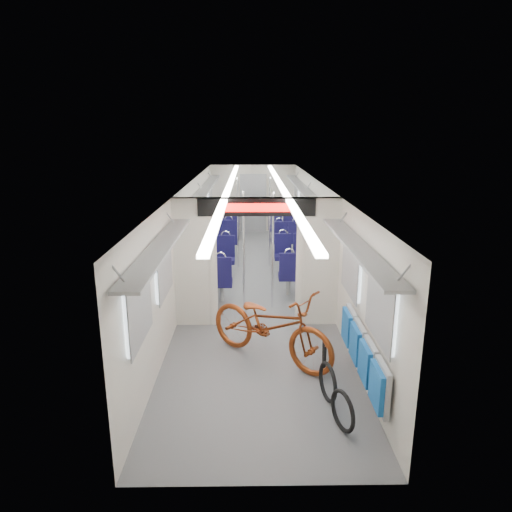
% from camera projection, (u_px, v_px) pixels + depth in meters
% --- Properties ---
extents(carriage, '(12.00, 12.02, 2.31)m').
position_uv_depth(carriage, '(255.00, 224.00, 9.64)').
color(carriage, '#515456').
rests_on(carriage, ground).
extents(bicycle, '(2.20, 1.96, 1.15)m').
position_uv_depth(bicycle, '(271.00, 325.00, 6.85)').
color(bicycle, maroon).
rests_on(bicycle, ground).
extents(flip_bench, '(0.12, 2.15, 0.56)m').
position_uv_depth(flip_bench, '(362.00, 353.00, 5.98)').
color(flip_bench, gray).
rests_on(flip_bench, carriage).
extents(bike_hoop_a, '(0.22, 0.50, 0.51)m').
position_uv_depth(bike_hoop_a, '(343.00, 413.00, 5.30)').
color(bike_hoop_a, black).
rests_on(bike_hoop_a, ground).
extents(bike_hoop_b, '(0.17, 0.53, 0.53)m').
position_uv_depth(bike_hoop_b, '(328.00, 384.00, 5.88)').
color(bike_hoop_b, black).
rests_on(bike_hoop_b, ground).
extents(bike_hoop_c, '(0.12, 0.50, 0.49)m').
position_uv_depth(bike_hoop_c, '(324.00, 353.00, 6.73)').
color(bike_hoop_c, black).
rests_on(bike_hoop_c, ground).
extents(seat_bay_near_left, '(0.91, 2.06, 1.10)m').
position_uv_depth(seat_bay_near_left, '(213.00, 265.00, 10.08)').
color(seat_bay_near_left, '#100C38').
rests_on(seat_bay_near_left, ground).
extents(seat_bay_near_right, '(0.89, 1.96, 1.07)m').
position_uv_depth(seat_bay_near_right, '(296.00, 261.00, 10.45)').
color(seat_bay_near_right, '#100C38').
rests_on(seat_bay_near_right, ground).
extents(seat_bay_far_left, '(0.96, 2.30, 1.17)m').
position_uv_depth(seat_bay_far_left, '(223.00, 229.00, 13.67)').
color(seat_bay_far_left, '#100C38').
rests_on(seat_bay_far_left, ground).
extents(seat_bay_far_right, '(0.91, 2.09, 1.10)m').
position_uv_depth(seat_bay_far_right, '(285.00, 230.00, 13.66)').
color(seat_bay_far_right, '#100C38').
rests_on(seat_bay_far_right, ground).
extents(stanchion_near_left, '(0.04, 0.04, 2.30)m').
position_uv_depth(stanchion_near_left, '(244.00, 250.00, 8.89)').
color(stanchion_near_left, silver).
rests_on(stanchion_near_left, ground).
extents(stanchion_near_right, '(0.05, 0.05, 2.30)m').
position_uv_depth(stanchion_near_right, '(273.00, 252.00, 8.80)').
color(stanchion_near_right, silver).
rests_on(stanchion_near_right, ground).
extents(stanchion_far_left, '(0.04, 0.04, 2.30)m').
position_uv_depth(stanchion_far_left, '(238.00, 223.00, 11.52)').
color(stanchion_far_left, silver).
rests_on(stanchion_far_left, ground).
extents(stanchion_far_right, '(0.04, 0.04, 2.30)m').
position_uv_depth(stanchion_far_right, '(270.00, 222.00, 11.62)').
color(stanchion_far_right, silver).
rests_on(stanchion_far_right, ground).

